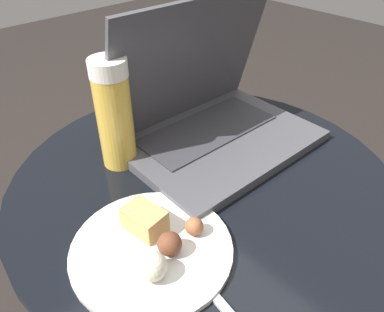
% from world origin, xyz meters
% --- Properties ---
extents(table, '(0.68, 0.68, 0.55)m').
position_xyz_m(table, '(0.00, 0.00, 0.40)').
color(table, '#515156').
rests_on(table, ground_plane).
extents(laptop, '(0.37, 0.27, 0.27)m').
position_xyz_m(laptop, '(0.09, 0.08, 0.61)').
color(laptop, '#47474C').
rests_on(laptop, table).
extents(beer_glass, '(0.06, 0.06, 0.20)m').
position_xyz_m(beer_glass, '(-0.08, 0.14, 0.65)').
color(beer_glass, gold).
rests_on(beer_glass, table).
extents(snack_plate, '(0.23, 0.23, 0.05)m').
position_xyz_m(snack_plate, '(-0.17, -0.07, 0.56)').
color(snack_plate, silver).
rests_on(snack_plate, table).
extents(fork, '(0.04, 0.20, 0.00)m').
position_xyz_m(fork, '(-0.15, -0.14, 0.56)').
color(fork, '#B2B2B7').
rests_on(fork, table).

